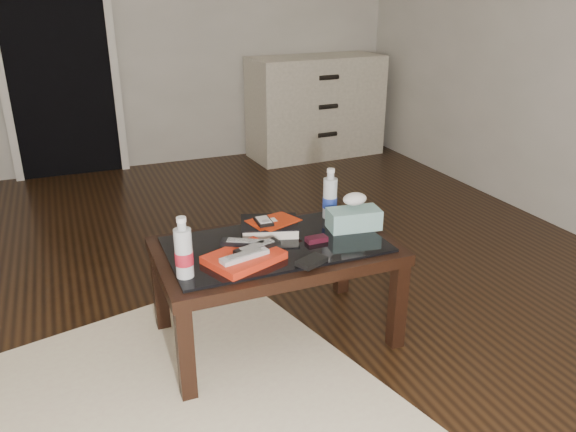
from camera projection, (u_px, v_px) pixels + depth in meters
name	position (u px, v px, depth m)	size (l,w,h in m)	color
ground	(186.00, 305.00, 2.79)	(5.00, 5.00, 0.00)	black
doorway	(56.00, 48.00, 4.38)	(0.90, 0.08, 2.07)	black
coffee_table	(276.00, 257.00, 2.39)	(1.00, 0.60, 0.46)	black
dresser	(316.00, 107.00, 5.14)	(1.23, 0.57, 0.90)	silver
magazines	(244.00, 257.00, 2.21)	(0.28, 0.21, 0.03)	red
remote_silver	(245.00, 256.00, 2.17)	(0.20, 0.05, 0.02)	#B6B6BC
remote_black_front	(257.00, 247.00, 2.24)	(0.20, 0.05, 0.02)	black
remote_black_back	(246.00, 243.00, 2.28)	(0.20, 0.05, 0.02)	black
textbook	(270.00, 226.00, 2.48)	(0.25, 0.20, 0.05)	black
dvd_mailers	(271.00, 221.00, 2.47)	(0.19, 0.14, 0.01)	#AC270B
ipod	(264.00, 221.00, 2.44)	(0.06, 0.10, 0.02)	black
flip_phone	(316.00, 239.00, 2.38)	(0.09, 0.05, 0.02)	black
wallet	(312.00, 261.00, 2.19)	(0.12, 0.07, 0.02)	black
water_bottle_left	(183.00, 247.00, 2.05)	(0.07, 0.07, 0.24)	silver
water_bottle_right	(330.00, 193.00, 2.59)	(0.07, 0.07, 0.24)	silver
tissue_box	(354.00, 219.00, 2.50)	(0.23, 0.12, 0.09)	teal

